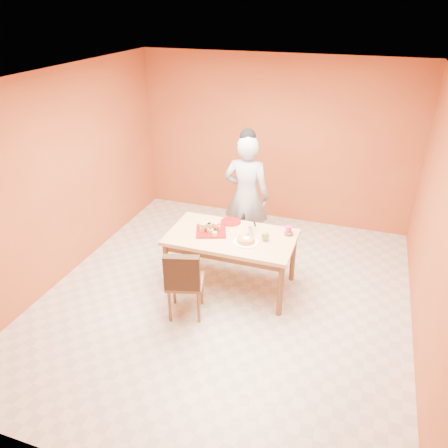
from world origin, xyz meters
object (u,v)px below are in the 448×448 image
(dining_table, at_px, (231,242))
(sponge_cake, at_px, (246,240))
(dining_chair, at_px, (184,281))
(magenta_glass, at_px, (288,230))
(checker_tin, at_px, (289,234))
(pastry_platter, at_px, (211,231))
(person, at_px, (246,196))
(red_dinner_plate, at_px, (231,222))
(egg_ornament, at_px, (265,236))

(dining_table, xyz_separation_m, sponge_cake, (0.22, -0.11, 0.13))
(dining_chair, height_order, magenta_glass, dining_chair)
(dining_table, height_order, checker_tin, checker_tin)
(dining_chair, distance_m, checker_tin, 1.45)
(pastry_platter, relative_size, magenta_glass, 3.47)
(person, xyz_separation_m, magenta_glass, (0.74, -0.64, -0.09))
(dining_table, bearing_deg, pastry_platter, 177.29)
(pastry_platter, distance_m, magenta_glass, 0.98)
(sponge_cake, height_order, checker_tin, sponge_cake)
(red_dinner_plate, xyz_separation_m, checker_tin, (0.80, -0.09, 0.01))
(sponge_cake, bearing_deg, pastry_platter, 166.25)
(pastry_platter, bearing_deg, person, 77.37)
(dining_table, bearing_deg, dining_chair, -114.72)
(pastry_platter, distance_m, red_dinner_plate, 0.37)
(magenta_glass, bearing_deg, checker_tin, -62.80)
(dining_chair, height_order, sponge_cake, dining_chair)
(checker_tin, bearing_deg, pastry_platter, -165.90)
(red_dinner_plate, relative_size, egg_ornament, 2.12)
(dining_table, xyz_separation_m, red_dinner_plate, (-0.12, 0.35, 0.10))
(sponge_cake, height_order, magenta_glass, magenta_glass)
(egg_ornament, height_order, magenta_glass, egg_ornament)
(dining_chair, relative_size, person, 0.51)
(dining_chair, distance_m, egg_ornament, 1.13)
(pastry_platter, bearing_deg, sponge_cake, -13.75)
(dining_chair, xyz_separation_m, sponge_cake, (0.56, 0.62, 0.32))
(dining_chair, xyz_separation_m, person, (0.26, 1.65, 0.42))
(person, relative_size, red_dinner_plate, 6.65)
(checker_tin, bearing_deg, person, 138.73)
(dining_table, xyz_separation_m, dining_chair, (-0.34, -0.73, -0.18))
(person, bearing_deg, checker_tin, 136.48)
(dining_table, relative_size, person, 0.89)
(red_dinner_plate, bearing_deg, egg_ornament, -31.07)
(magenta_glass, bearing_deg, egg_ornament, -131.79)
(red_dinner_plate, relative_size, checker_tin, 2.47)
(pastry_platter, distance_m, sponge_cake, 0.52)
(sponge_cake, height_order, egg_ornament, egg_ornament)
(checker_tin, bearing_deg, dining_table, -159.56)
(dining_chair, relative_size, egg_ornament, 7.23)
(dining_chair, bearing_deg, red_dinner_plate, 62.88)
(dining_chair, distance_m, sponge_cake, 0.90)
(pastry_platter, relative_size, checker_tin, 3.41)
(red_dinner_plate, distance_m, sponge_cake, 0.57)
(pastry_platter, relative_size, sponge_cake, 1.72)
(egg_ornament, bearing_deg, sponge_cake, -152.10)
(egg_ornament, bearing_deg, dining_chair, -138.02)
(dining_chair, relative_size, magenta_glass, 8.57)
(sponge_cake, bearing_deg, checker_tin, 38.48)
(egg_ornament, relative_size, magenta_glass, 1.18)
(pastry_platter, bearing_deg, dining_table, -2.71)
(dining_chair, height_order, egg_ornament, dining_chair)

